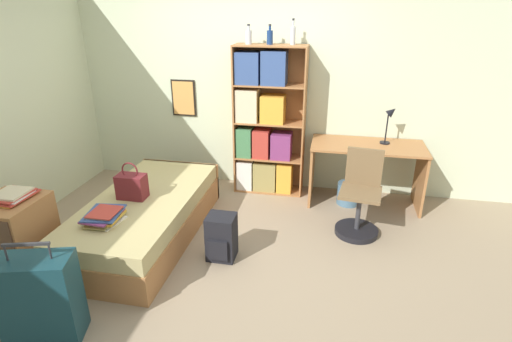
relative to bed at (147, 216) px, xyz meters
name	(u,v)px	position (x,y,z in m)	size (l,w,h in m)	color
ground_plane	(219,243)	(0.78, -0.02, -0.22)	(14.00, 14.00, 0.00)	gray
wall_back	(250,87)	(0.78, 1.58, 1.08)	(10.00, 0.09, 2.60)	beige
bed	(147,216)	(0.00, 0.00, 0.00)	(0.98, 2.04, 0.45)	#A36B3D
handbag	(132,186)	(-0.10, -0.05, 0.36)	(0.28, 0.17, 0.38)	maroon
book_stack_on_bed	(104,216)	(-0.12, -0.54, 0.28)	(0.34, 0.39, 0.10)	silver
suitcase	(40,299)	(-0.10, -1.45, 0.11)	(0.57, 0.40, 0.80)	#143842
dresser	(16,236)	(-0.86, -0.78, 0.13)	(0.51, 0.56, 0.70)	#A36B3D
magazine_pile_on_dresser	(12,196)	(-0.84, -0.73, 0.51)	(0.31, 0.36, 0.07)	gold
bookcase	(264,126)	(1.00, 1.35, 0.64)	(0.86, 0.34, 1.83)	#A36B3D
bottle_green	(249,37)	(0.81, 1.34, 1.70)	(0.07, 0.07, 0.22)	#B7BCC1
bottle_brown	(270,37)	(1.05, 1.36, 1.70)	(0.07, 0.07, 0.22)	navy
bottle_clear	(293,35)	(1.31, 1.39, 1.72)	(0.06, 0.06, 0.28)	#B7BCC1
desk	(366,162)	(2.26, 1.22, 0.31)	(1.30, 0.62, 0.75)	#A36B3D
desk_lamp	(390,118)	(2.47, 1.30, 0.84)	(0.16, 0.11, 0.45)	black
desk_chair	(359,207)	(2.17, 0.50, 0.07)	(0.46, 0.47, 0.89)	black
backpack	(221,237)	(0.88, -0.24, 0.00)	(0.27, 0.27, 0.45)	black
waste_bin	(349,193)	(2.08, 1.16, -0.09)	(0.28, 0.28, 0.26)	slate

